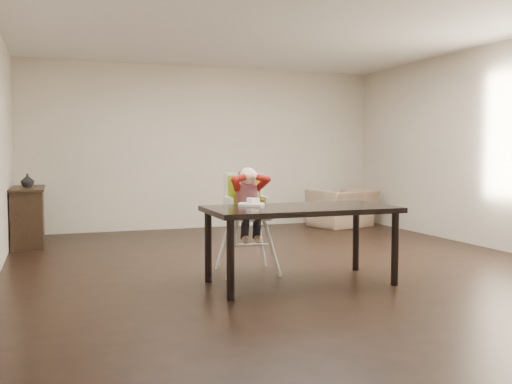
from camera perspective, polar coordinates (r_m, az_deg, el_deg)
ground at (r=6.45m, az=3.11°, el=-7.39°), size 7.00×7.00×0.00m
room_walls at (r=6.35m, az=3.17°, el=9.27°), size 6.02×7.02×2.71m
dining_table at (r=5.50m, az=4.48°, el=-2.29°), size 1.80×0.90×0.75m
high_chair at (r=5.99m, az=-0.93°, el=-0.65°), size 0.50×0.50×1.11m
plate at (r=5.55m, az=-0.42°, el=-1.12°), size 0.28×0.28×0.08m
armchair at (r=9.83m, az=8.62°, el=-0.99°), size 1.10×0.87×0.85m
sideboard at (r=8.47m, az=-21.82°, el=-2.21°), size 0.44×1.26×0.79m
vase at (r=8.51m, az=-21.89°, el=1.06°), size 0.20×0.21×0.18m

